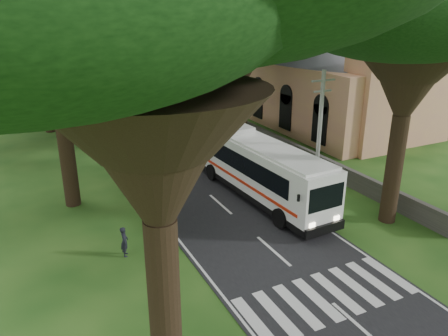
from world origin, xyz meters
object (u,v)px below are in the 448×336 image
(pole_mid, at_px, (191,84))
(distant_car_c, at_px, (82,74))
(pole_near, at_px, (319,135))
(coach_bus, at_px, (258,167))
(distant_car_b, at_px, (80,82))
(church, at_px, (322,74))
(pole_far, at_px, (135,62))
(pedestrian, at_px, (124,241))
(distant_car_a, at_px, (93,103))

(pole_mid, xyz_separation_m, distant_car_c, (-4.70, 36.37, -3.41))
(pole_near, bearing_deg, pole_mid, 90.00)
(coach_bus, relative_size, distant_car_b, 2.85)
(pole_mid, bearing_deg, distant_car_c, 97.36)
(church, bearing_deg, distant_car_b, 120.00)
(pole_near, relative_size, pole_far, 1.00)
(pole_near, distance_m, coach_bus, 4.17)
(pole_mid, relative_size, pedestrian, 5.26)
(pole_far, height_order, coach_bus, pole_far)
(church, bearing_deg, pole_mid, 160.19)
(coach_bus, bearing_deg, pedestrian, -163.53)
(pole_far, xyz_separation_m, distant_car_b, (-6.33, 7.93, -3.43))
(distant_car_a, relative_size, distant_car_c, 0.83)
(coach_bus, xyz_separation_m, pedestrian, (-9.31, -3.28, -1.19))
(pole_mid, xyz_separation_m, pole_far, (0.00, 20.00, 0.00))
(church, xyz_separation_m, pole_near, (-12.36, -15.55, -0.73))
(pole_mid, bearing_deg, distant_car_a, 121.81)
(pedestrian, bearing_deg, distant_car_c, 6.80)
(pole_near, relative_size, distant_car_c, 1.57)
(pole_near, xyz_separation_m, distant_car_c, (-4.70, 56.37, -3.41))
(church, bearing_deg, pole_far, 116.82)
(church, distance_m, pole_far, 27.41)
(pedestrian, bearing_deg, pole_far, -2.26)
(pole_mid, bearing_deg, coach_bus, -98.92)
(pole_mid, height_order, distant_car_c, pole_mid)
(coach_bus, bearing_deg, pole_far, 82.84)
(pole_near, distance_m, pole_mid, 20.00)
(pole_far, xyz_separation_m, coach_bus, (-2.80, -37.87, -2.23))
(pole_far, height_order, distant_car_b, pole_far)
(pole_mid, bearing_deg, pole_far, 90.00)
(coach_bus, bearing_deg, pole_mid, 78.16)
(pole_far, bearing_deg, church, -63.18)
(church, bearing_deg, pole_near, -128.50)
(pole_far, distance_m, distant_car_c, 17.37)
(church, bearing_deg, coach_bus, -138.51)
(church, bearing_deg, pedestrian, -145.72)
(pole_near, xyz_separation_m, coach_bus, (-2.80, 2.13, -2.23))
(pole_far, xyz_separation_m, distant_car_c, (-4.70, 16.37, -3.41))
(pole_near, relative_size, distant_car_b, 1.84)
(distant_car_b, bearing_deg, pole_near, -77.46)
(distant_car_c, bearing_deg, pedestrian, 100.86)
(church, distance_m, distant_car_c, 44.44)
(pole_mid, height_order, distant_car_b, pole_mid)
(pole_mid, xyz_separation_m, coach_bus, (-2.80, -17.87, -2.23))
(church, relative_size, pole_mid, 3.00)
(distant_car_b, bearing_deg, pole_far, -46.37)
(church, xyz_separation_m, distant_car_c, (-17.06, 40.82, -4.14))
(coach_bus, distance_m, pedestrian, 9.95)
(coach_bus, bearing_deg, distant_car_a, 95.94)
(church, relative_size, pole_near, 3.00)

